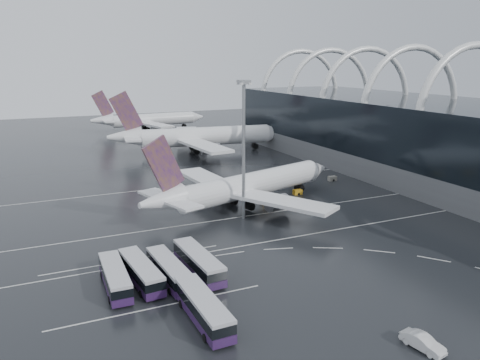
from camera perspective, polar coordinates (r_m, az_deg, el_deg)
name	(u,v)px	position (r m, az deg, el deg)	size (l,w,h in m)	color
ground	(268,237)	(84.24, 3.45, -6.93)	(420.00, 420.00, 0.00)	black
terminal	(441,138)	(134.23, 23.33, 4.76)	(42.00, 160.00, 34.90)	#55585A
lane_marking_near	(273,241)	(82.60, 4.10, -7.38)	(120.00, 0.25, 0.01)	silver
lane_marking_mid	(240,217)	(94.36, 0.06, -4.53)	(120.00, 0.25, 0.01)	silver
lane_marking_far	(195,184)	(119.34, -5.50, -0.54)	(120.00, 0.25, 0.01)	silver
bus_bay_line_south	(160,307)	(62.78, -9.74, -14.98)	(28.00, 0.25, 0.01)	silver
bus_bay_line_north	(134,260)	(76.84, -12.84, -9.44)	(28.00, 0.25, 0.01)	silver
airliner_main	(244,187)	(99.54, 0.50, -0.85)	(51.21, 44.35, 17.70)	white
airliner_gate_b	(197,137)	(159.68, -5.23, 5.22)	(61.42, 54.85, 21.31)	white
airliner_gate_c	(148,120)	(214.99, -11.19, 7.16)	(51.78, 47.74, 18.45)	white
bus_row_near_a	(115,277)	(67.84, -15.00, -11.35)	(3.16, 12.49, 3.06)	#2D143F
bus_row_near_b	(141,272)	(68.53, -11.98, -10.86)	(4.04, 12.87, 3.12)	#2D143F
bus_row_near_c	(169,270)	(68.41, -8.64, -10.76)	(3.65, 12.64, 3.07)	#2D143F
bus_row_near_d	(199,262)	(70.07, -5.07, -9.92)	(3.78, 13.44, 3.27)	#2D143F
bus_row_far_c	(203,308)	(58.32, -4.52, -15.26)	(3.37, 13.12, 3.21)	#2D143F
van_curve_c	(423,342)	(57.38, 21.39, -17.94)	(1.74, 4.98, 1.64)	silver
floodlight_mast	(244,134)	(89.67, 0.45, 5.68)	(2.07, 2.07, 27.05)	gray
gse_cart_belly_a	(298,192)	(110.71, 7.03, -1.46)	(2.08, 1.23, 1.14)	#C78F1A
gse_cart_belly_b	(297,181)	(120.13, 7.00, -0.17)	(2.33, 1.37, 1.27)	slate
gse_cart_belly_c	(265,199)	(104.49, 3.11, -2.34)	(2.05, 1.21, 1.12)	#C78F1A
gse_cart_belly_d	(332,178)	(124.75, 11.19, 0.19)	(2.17, 1.28, 1.18)	slate
gse_cart_belly_e	(257,183)	(117.70, 2.03, -0.42)	(1.94, 1.15, 1.06)	#C78F1A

